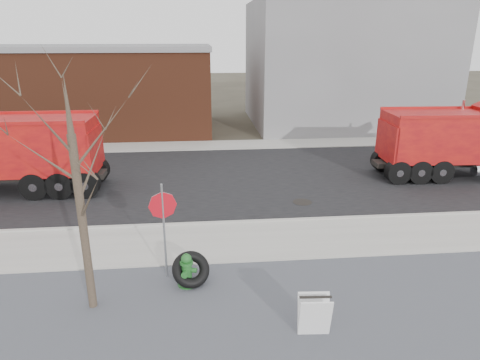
{
  "coord_description": "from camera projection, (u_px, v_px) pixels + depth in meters",
  "views": [
    {
      "loc": [
        -0.66,
        -11.13,
        5.86
      ],
      "look_at": [
        0.57,
        1.9,
        1.4
      ],
      "focal_mm": 32.0,
      "sensor_mm": 36.0,
      "label": 1
    }
  ],
  "objects": [
    {
      "name": "building_brick",
      "position": [
        49.0,
        89.0,
        26.72
      ],
      "size": [
        20.2,
        8.2,
        5.3
      ],
      "color": "#5E2C1A",
      "rests_on": "ground"
    },
    {
      "name": "bare_tree",
      "position": [
        76.0,
        168.0,
        8.64
      ],
      "size": [
        3.2,
        3.2,
        5.2
      ],
      "color": "#382D23",
      "rests_on": "ground"
    },
    {
      "name": "road",
      "position": [
        217.0,
        178.0,
        18.37
      ],
      "size": [
        60.0,
        9.4,
        0.02
      ],
      "primitive_type": "cube",
      "color": "black",
      "rests_on": "ground"
    },
    {
      "name": "stop_sign",
      "position": [
        163.0,
        215.0,
        10.32
      ],
      "size": [
        0.67,
        0.18,
        2.52
      ],
      "rotation": [
        0.0,
        0.0,
        -0.17
      ],
      "color": "gray",
      "rests_on": "ground"
    },
    {
      "name": "truck_tire",
      "position": [
        191.0,
        269.0,
        10.46
      ],
      "size": [
        1.1,
        1.01,
        0.86
      ],
      "color": "black",
      "rests_on": "ground"
    },
    {
      "name": "sandwich_board",
      "position": [
        314.0,
        315.0,
        8.64
      ],
      "size": [
        0.67,
        0.45,
        0.9
      ],
      "rotation": [
        0.0,
        0.0,
        -0.07
      ],
      "color": "white",
      "rests_on": "ground"
    },
    {
      "name": "ground",
      "position": [
        227.0,
        247.0,
        12.44
      ],
      "size": [
        120.0,
        120.0,
        0.0
      ],
      "primitive_type": "plane",
      "color": "#383328",
      "rests_on": "ground"
    },
    {
      "name": "gravel_verge",
      "position": [
        237.0,
        323.0,
        9.14
      ],
      "size": [
        60.0,
        5.0,
        0.03
      ],
      "primitive_type": "cube",
      "color": "slate",
      "rests_on": "ground"
    },
    {
      "name": "dump_truck_red_b",
      "position": [
        8.0,
        150.0,
        16.28
      ],
      "size": [
        7.77,
        2.28,
        3.29
      ],
      "rotation": [
        0.0,
        0.0,
        3.14
      ],
      "color": "black",
      "rests_on": "ground"
    },
    {
      "name": "far_sidewalk",
      "position": [
        213.0,
        145.0,
        23.74
      ],
      "size": [
        60.0,
        2.0,
        0.06
      ],
      "primitive_type": "cube",
      "color": "#9E9B93",
      "rests_on": "ground"
    },
    {
      "name": "curb",
      "position": [
        224.0,
        223.0,
        13.88
      ],
      "size": [
        60.0,
        0.15,
        0.11
      ],
      "primitive_type": "cube",
      "color": "#9E9B93",
      "rests_on": "ground"
    },
    {
      "name": "fire_hydrant",
      "position": [
        187.0,
        271.0,
        10.39
      ],
      "size": [
        0.5,
        0.49,
        0.88
      ],
      "rotation": [
        0.0,
        0.0,
        -0.23
      ],
      "color": "#27682A",
      "rests_on": "ground"
    },
    {
      "name": "sidewalk",
      "position": [
        226.0,
        242.0,
        12.67
      ],
      "size": [
        60.0,
        2.5,
        0.06
      ],
      "primitive_type": "cube",
      "color": "#9E9B93",
      "rests_on": "ground"
    },
    {
      "name": "dump_truck_red_a",
      "position": [
        460.0,
        140.0,
        18.17
      ],
      "size": [
        7.87,
        2.47,
        3.17
      ],
      "rotation": [
        0.0,
        0.0,
        -0.04
      ],
      "color": "black",
      "rests_on": "ground"
    },
    {
      "name": "building_grey",
      "position": [
        342.0,
        64.0,
        28.91
      ],
      "size": [
        12.0,
        10.0,
        8.0
      ],
      "color": "gray",
      "rests_on": "ground"
    }
  ]
}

